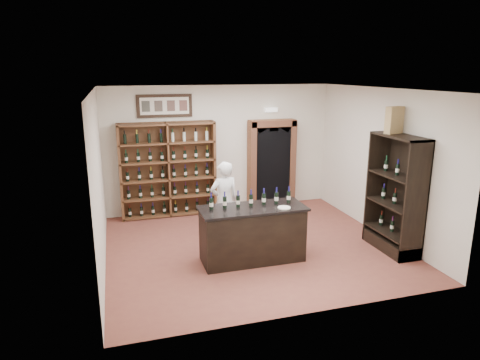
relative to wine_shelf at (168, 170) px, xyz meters
name	(u,v)px	position (x,y,z in m)	size (l,w,h in m)	color
floor	(252,246)	(1.30, -2.33, -1.10)	(5.50, 5.50, 0.00)	brown
ceiling	(254,89)	(1.30, -2.33, 1.90)	(5.50, 5.50, 0.00)	white
wall_back	(221,148)	(1.30, 0.17, 0.40)	(5.50, 0.04, 3.00)	silver
wall_left	(99,182)	(-1.45, -2.33, 0.40)	(0.04, 5.00, 3.00)	silver
wall_right	(380,163)	(4.05, -2.33, 0.40)	(0.04, 5.00, 3.00)	silver
wine_shelf	(168,170)	(0.00, 0.00, 0.00)	(2.20, 0.38, 2.20)	brown
framed_picture	(165,106)	(0.00, 0.14, 1.45)	(1.25, 0.04, 0.52)	black
arched_doorway	(271,161)	(2.55, 0.00, 0.04)	(1.17, 0.35, 2.17)	black
emergency_light	(271,110)	(2.55, 0.09, 1.30)	(0.30, 0.10, 0.10)	white
tasting_counter	(252,234)	(1.10, -2.93, -0.61)	(1.88, 0.78, 1.00)	black
counter_bottle_0	(211,203)	(0.38, -2.84, 0.01)	(0.07, 0.07, 0.30)	black
counter_bottle_1	(225,202)	(0.62, -2.84, 0.01)	(0.07, 0.07, 0.30)	black
counter_bottle_2	(238,201)	(0.86, -2.84, 0.01)	(0.07, 0.07, 0.30)	black
counter_bottle_3	(251,200)	(1.10, -2.84, 0.01)	(0.07, 0.07, 0.30)	black
counter_bottle_4	(264,199)	(1.34, -2.84, 0.01)	(0.07, 0.07, 0.30)	black
counter_bottle_5	(276,198)	(1.58, -2.84, 0.01)	(0.07, 0.07, 0.30)	black
counter_bottle_6	(289,197)	(1.82, -2.84, 0.01)	(0.07, 0.07, 0.30)	black
side_cabinet	(395,212)	(3.82, -3.23, -0.35)	(0.48, 1.20, 2.20)	black
shopkeeper	(224,201)	(0.87, -1.82, -0.30)	(0.59, 0.38, 1.61)	white
plate	(284,208)	(1.61, -3.14, -0.09)	(0.23, 0.23, 0.02)	silver
wine_crate	(394,120)	(3.80, -2.99, 1.35)	(0.35, 0.14, 0.49)	tan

